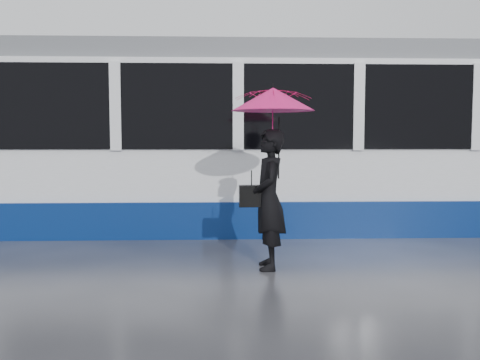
{
  "coord_description": "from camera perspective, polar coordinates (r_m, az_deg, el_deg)",
  "views": [
    {
      "loc": [
        0.96,
        -7.55,
        1.68
      ],
      "look_at": [
        1.25,
        -0.13,
        1.1
      ],
      "focal_mm": 40.0,
      "sensor_mm": 36.0,
      "label": 1
    }
  ],
  "objects": [
    {
      "name": "handbag",
      "position": [
        6.86,
        1.23,
        -1.72
      ],
      "size": [
        0.32,
        0.14,
        0.46
      ],
      "rotation": [
        0.0,
        0.0,
        0.02
      ],
      "color": "black",
      "rests_on": "ground"
    },
    {
      "name": "ground",
      "position": [
        7.8,
        -9.34,
        -8.03
      ],
      "size": [
        90.0,
        90.0,
        0.0
      ],
      "primitive_type": "plane",
      "color": "#28282C",
      "rests_on": "ground"
    },
    {
      "name": "rails",
      "position": [
        10.24,
        -7.61,
        -4.95
      ],
      "size": [
        34.0,
        1.51,
        0.02
      ],
      "color": "#3F3D38",
      "rests_on": "ground"
    },
    {
      "name": "woman",
      "position": [
        6.86,
        3.08,
        -2.09
      ],
      "size": [
        0.44,
        0.66,
        1.8
      ],
      "primitive_type": "imported",
      "rotation": [
        0.0,
        0.0,
        -1.56
      ],
      "color": "black",
      "rests_on": "ground"
    },
    {
      "name": "umbrella",
      "position": [
        6.82,
        3.54,
        6.88
      ],
      "size": [
        1.07,
        1.07,
        1.21
      ],
      "rotation": [
        0.0,
        0.0,
        0.02
      ],
      "color": "#E7135E",
      "rests_on": "ground"
    },
    {
      "name": "tram",
      "position": [
        10.09,
        2.41,
        4.23
      ],
      "size": [
        26.0,
        2.56,
        3.35
      ],
      "color": "white",
      "rests_on": "ground"
    }
  ]
}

